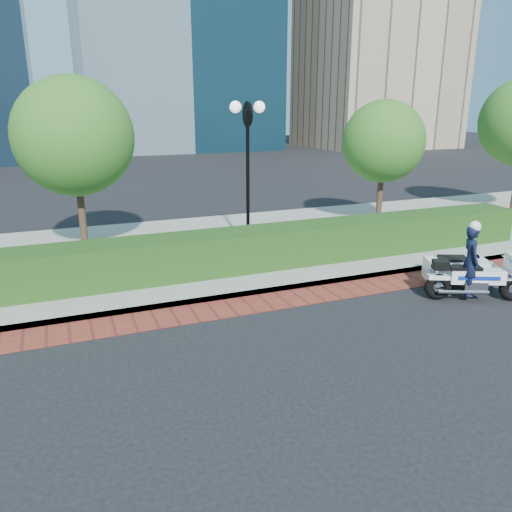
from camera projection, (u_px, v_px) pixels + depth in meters
name	position (u px, v px, depth m)	size (l,w,h in m)	color
ground	(296.00, 329.00, 9.87)	(120.00, 120.00, 0.00)	black
brick_strip	(266.00, 302.00, 11.20)	(60.00, 1.00, 0.01)	maroon
sidewalk	(208.00, 248.00, 15.17)	(60.00, 8.00, 0.15)	gray
hedge_main	(234.00, 250.00, 12.87)	(18.00, 1.20, 1.00)	#183210
lamppost	(248.00, 153.00, 13.98)	(1.02, 0.70, 4.21)	black
tree_b	(74.00, 137.00, 13.38)	(3.20, 3.20, 4.89)	#332319
tree_c	(384.00, 142.00, 17.08)	(2.80, 2.80, 4.30)	#332319
tower_right	(382.00, 3.00, 49.55)	(14.00, 12.00, 28.00)	gray
police_motorcycle	(468.00, 269.00, 11.48)	(2.14, 2.05, 1.84)	black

